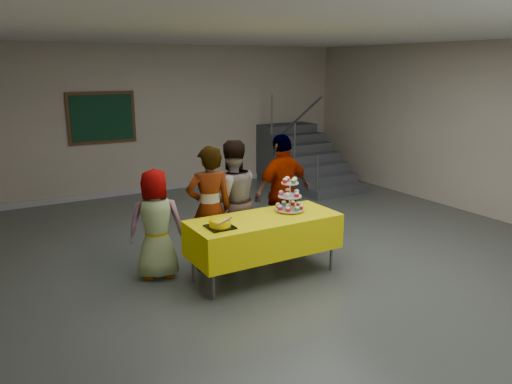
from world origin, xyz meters
The scene contains 10 objects.
room_shell centered at (0.00, 0.02, 2.13)m, with size 10.00×10.04×3.02m.
bake_table centered at (-0.70, 0.08, 0.56)m, with size 1.88×0.78×0.77m.
cupcake_stand centered at (-0.27, 0.15, 0.94)m, with size 0.38×0.38×0.44m.
bear_cake centered at (-1.34, -0.01, 0.83)m, with size 0.32×0.36×0.12m.
schoolchild_a centered at (-1.86, 0.73, 0.69)m, with size 0.67×0.44×1.38m, color slate.
schoolchild_b centered at (-1.18, 0.63, 0.81)m, with size 0.59×0.39×1.63m, color slate.
schoolchild_c centered at (-0.74, 0.86, 0.82)m, with size 0.79×0.62×1.63m, color slate.
schoolchild_d centered at (0.06, 0.82, 0.83)m, with size 0.98×0.41×1.66m, color slate.
staircase centered at (2.70, 4.13, 0.49)m, with size 1.30×2.40×2.04m.
noticeboard centered at (-1.43, 4.96, 1.60)m, with size 1.30×0.05×1.00m.
Camera 1 is at (-3.73, -4.94, 2.59)m, focal length 35.00 mm.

